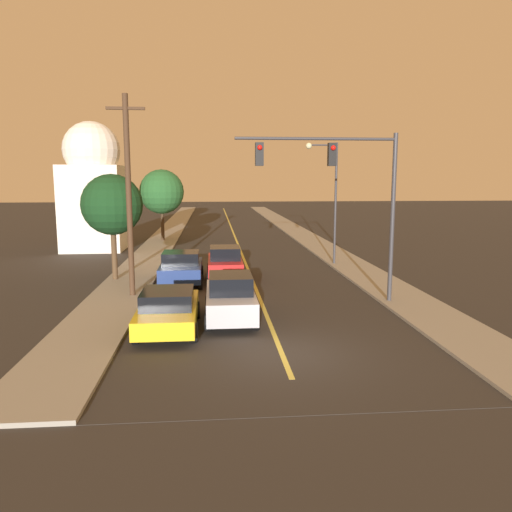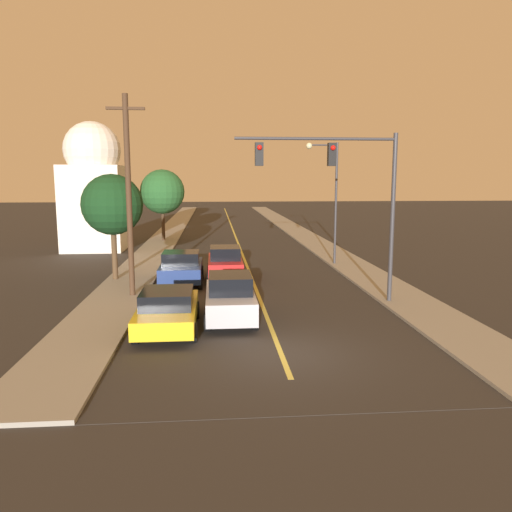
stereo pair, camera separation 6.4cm
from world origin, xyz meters
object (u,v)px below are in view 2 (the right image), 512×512
tree_left_near (112,205)px  domed_building_left (94,187)px  car_outer_lane_second (181,268)px  utility_pole_left (129,193)px  traffic_signal_mast (344,181)px  streetlamp_right (329,187)px  car_near_lane_second (225,263)px  tree_left_far (162,192)px  car_outer_lane_front (168,309)px  car_near_lane_front (230,297)px

tree_left_near → domed_building_left: bearing=106.9°
car_outer_lane_second → utility_pole_left: utility_pole_left is taller
traffic_signal_mast → car_outer_lane_second: bearing=146.9°
streetlamp_right → tree_left_near: size_ratio=1.35×
car_near_lane_second → tree_left_far: bearing=106.3°
domed_building_left → car_outer_lane_second: bearing=-61.6°
car_outer_lane_second → traffic_signal_mast: traffic_signal_mast is taller
car_near_lane_second → traffic_signal_mast: traffic_signal_mast is taller
car_outer_lane_second → car_outer_lane_front: bearing=-90.0°
car_near_lane_front → car_outer_lane_second: car_near_lane_front is taller
car_outer_lane_second → domed_building_left: size_ratio=0.42×
car_near_lane_second → utility_pole_left: utility_pole_left is taller
car_outer_lane_front → tree_left_far: tree_left_far is taller
traffic_signal_mast → streetlamp_right: (1.57, 9.36, -0.38)m
car_near_lane_front → domed_building_left: domed_building_left is taller
traffic_signal_mast → tree_left_far: size_ratio=1.18×
traffic_signal_mast → streetlamp_right: streetlamp_right is taller
car_outer_lane_front → tree_left_far: bearing=95.9°
car_near_lane_second → domed_building_left: domed_building_left is taller
streetlamp_right → utility_pole_left: 12.78m
car_outer_lane_second → streetlamp_right: bearing=30.2°
car_outer_lane_front → tree_left_far: 25.31m
car_near_lane_front → utility_pole_left: utility_pole_left is taller
traffic_signal_mast → domed_building_left: size_ratio=0.74×
car_near_lane_front → utility_pole_left: (-4.16, 3.88, 3.70)m
car_outer_lane_front → tree_left_near: size_ratio=0.84×
tree_left_far → car_near_lane_front: bearing=-78.8°
tree_left_near → traffic_signal_mast: bearing=-28.6°
car_outer_lane_second → tree_left_near: bearing=161.8°
car_outer_lane_second → traffic_signal_mast: (6.85, -4.46, 4.24)m
streetlamp_right → domed_building_left: (-15.41, 8.04, -0.11)m
car_outer_lane_front → utility_pole_left: size_ratio=0.52×
car_outer_lane_front → utility_pole_left: 6.58m
car_outer_lane_second → utility_pole_left: (-1.99, -2.53, 3.71)m
car_outer_lane_second → streetlamp_right: 10.47m
car_outer_lane_second → domed_building_left: (-6.99, 12.93, 3.76)m
tree_left_near → car_outer_lane_front: bearing=-68.4°
traffic_signal_mast → tree_left_near: size_ratio=1.30×
car_outer_lane_second → streetlamp_right: (8.42, 4.89, 3.86)m
tree_left_near → tree_left_far: bearing=87.0°
car_near_lane_front → utility_pole_left: 6.79m
car_near_lane_front → tree_left_far: bearing=101.2°
car_near_lane_second → domed_building_left: (-9.17, 11.73, 3.75)m
traffic_signal_mast → tree_left_far: traffic_signal_mast is taller
car_near_lane_front → car_near_lane_second: car_near_lane_front is taller
utility_pole_left → traffic_signal_mast: bearing=-12.3°
streetlamp_right → tree_left_near: 12.44m
car_outer_lane_second → tree_left_far: size_ratio=0.67×
car_near_lane_second → car_outer_lane_second: car_near_lane_second is taller
car_outer_lane_front → car_outer_lane_second: car_outer_lane_second is taller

